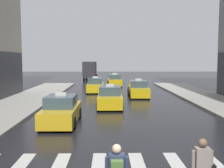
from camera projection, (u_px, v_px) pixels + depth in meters
name	position (u px, v px, depth m)	size (l,w,h in m)	color
crosswalk_markings	(139.00, 167.00, 9.02)	(11.30, 2.80, 0.01)	silver
taxi_lead	(62.00, 111.00, 15.25)	(1.96, 4.55, 1.80)	gold
taxi_second	(110.00, 98.00, 20.62)	(1.96, 4.55, 1.80)	yellow
taxi_third	(138.00, 89.00, 26.45)	(1.99, 4.57, 1.80)	yellow
taxi_fourth	(95.00, 86.00, 30.36)	(1.95, 4.55, 1.80)	yellow
taxi_fifth	(115.00, 81.00, 37.70)	(2.04, 4.59, 1.80)	yellow
box_truck	(90.00, 70.00, 50.03)	(2.40, 7.58, 3.35)	#2D2D2D
pedestrian_with_handbag	(203.00, 166.00, 6.75)	(0.60, 0.24, 1.65)	black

